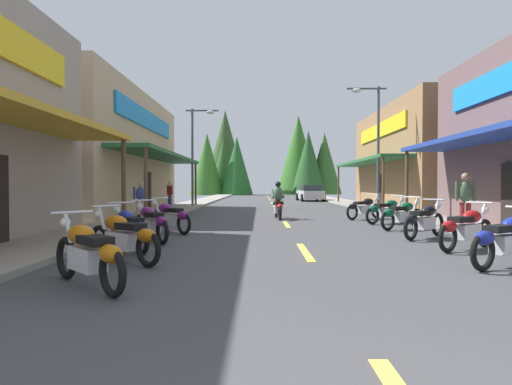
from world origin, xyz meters
name	(u,v)px	position (x,y,z in m)	size (l,w,h in m)	color
ground	(277,211)	(0.00, 23.20, -0.05)	(9.39, 76.41, 0.10)	#424244
sidewalk_left	(174,209)	(-5.76, 23.20, 0.06)	(2.14, 76.41, 0.12)	gray
sidewalk_right	(380,209)	(5.76, 23.20, 0.06)	(2.14, 76.41, 0.12)	gray
centerline_dashes	(275,207)	(0.00, 26.76, 0.01)	(0.16, 51.57, 0.01)	#E0C64C
storefront_left_far	(70,153)	(-10.84, 21.59, 3.08)	(9.88, 13.99, 6.15)	tan
storefront_right_far	(448,158)	(11.13, 26.89, 3.17)	(10.46, 13.74, 6.33)	olive
streetlamp_left	(197,143)	(-4.80, 25.56, 3.96)	(2.02, 0.30, 6.08)	#474C51
streetlamp_right	(373,131)	(4.81, 21.34, 4.16)	(2.02, 0.30, 6.43)	#474C51
motorcycle_parked_right_1	(507,239)	(3.30, 7.08, 0.49)	(1.87, 1.21, 1.04)	black
motorcycle_parked_right_2	(466,228)	(3.56, 9.01, 0.49)	(1.80, 1.32, 1.04)	black
motorcycle_parked_right_3	(424,220)	(3.41, 10.98, 0.49)	(1.65, 1.52, 1.04)	black
motorcycle_parked_right_4	(402,214)	(3.58, 13.20, 0.49)	(1.80, 1.33, 1.04)	black
motorcycle_parked_right_5	(387,210)	(3.70, 15.22, 0.49)	(1.89, 1.17, 1.04)	black
motorcycle_parked_right_6	(364,207)	(3.36, 17.16, 0.49)	(1.81, 1.31, 1.04)	black
motorcycle_parked_left_0	(88,253)	(-3.32, 5.56, 0.49)	(1.59, 1.57, 1.04)	black
motorcycle_parked_left_1	(123,236)	(-3.45, 7.43, 0.49)	(1.76, 1.39, 1.04)	black
motorcycle_parked_left_2	(129,228)	(-3.77, 8.82, 0.49)	(1.37, 1.77, 1.04)	black
motorcycle_parked_left_3	(151,222)	(-3.69, 10.31, 0.49)	(1.33, 1.79, 1.04)	black
motorcycle_parked_left_4	(170,216)	(-3.63, 12.20, 0.49)	(1.59, 1.58, 1.04)	black
rider_cruising_lead	(278,203)	(-0.20, 17.27, 0.66)	(0.60, 2.14, 1.57)	black
pedestrian_by_shop	(465,198)	(5.21, 12.44, 1.04)	(0.56, 0.33, 1.78)	maroon
pedestrian_waiting	(170,194)	(-5.98, 23.17, 0.93)	(0.43, 0.45, 1.62)	#333F8C
pedestrian_strolling	(140,198)	(-5.83, 16.87, 0.89)	(0.56, 0.33, 1.55)	#B2A599
parked_car_curbside	(310,193)	(3.50, 36.91, 0.69)	(2.26, 4.40, 1.40)	silver
treeline_backdrop	(263,158)	(-0.51, 63.20, 5.44)	(22.45, 11.52, 12.93)	#2B5023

